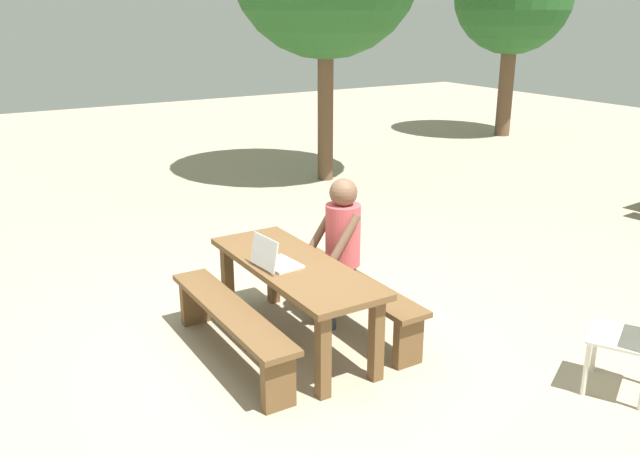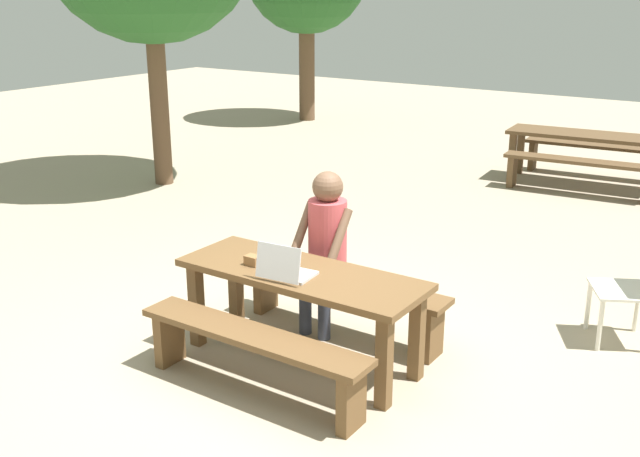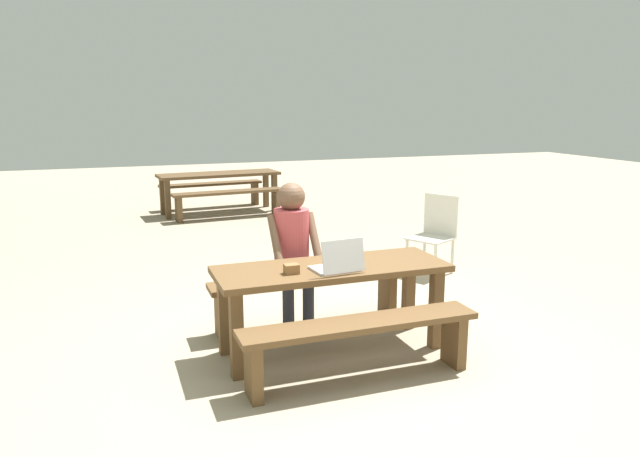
% 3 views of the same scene
% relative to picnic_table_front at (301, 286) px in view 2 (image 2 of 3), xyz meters
% --- Properties ---
extents(ground_plane, '(30.00, 30.00, 0.00)m').
position_rel_picnic_table_front_xyz_m(ground_plane, '(0.00, 0.00, -0.59)').
color(ground_plane, tan).
extents(picnic_table_front, '(1.84, 0.66, 0.71)m').
position_rel_picnic_table_front_xyz_m(picnic_table_front, '(0.00, 0.00, 0.00)').
color(picnic_table_front, brown).
rests_on(picnic_table_front, ground).
extents(bench_near, '(1.76, 0.30, 0.46)m').
position_rel_picnic_table_front_xyz_m(bench_near, '(0.00, -0.57, -0.25)').
color(bench_near, brown).
rests_on(bench_near, ground).
extents(bench_far, '(1.76, 0.30, 0.46)m').
position_rel_picnic_table_front_xyz_m(bench_far, '(0.00, 0.57, -0.25)').
color(bench_far, brown).
rests_on(bench_far, ground).
extents(laptop, '(0.37, 0.33, 0.26)m').
position_rel_picnic_table_front_xyz_m(laptop, '(-0.01, -0.17, 0.18)').
color(laptop, silver).
rests_on(laptop, picnic_table_front).
extents(small_pouch, '(0.11, 0.08, 0.07)m').
position_rel_picnic_table_front_xyz_m(small_pouch, '(-0.36, -0.10, 0.15)').
color(small_pouch, olive).
rests_on(small_pouch, picnic_table_front).
extents(person_seated, '(0.41, 0.41, 1.30)m').
position_rel_picnic_table_front_xyz_m(person_seated, '(-0.15, 0.54, 0.18)').
color(person_seated, '#333847').
rests_on(person_seated, ground).
extents(plastic_chair, '(0.59, 0.59, 0.91)m').
position_rel_picnic_table_front_xyz_m(plastic_chair, '(1.93, 1.69, -0.11)').
color(plastic_chair, silver).
rests_on(plastic_chair, ground).
extents(picnic_table_mid, '(2.19, 0.85, 0.72)m').
position_rel_picnic_table_front_xyz_m(picnic_table_mid, '(0.30, 6.39, 0.02)').
color(picnic_table_mid, brown).
rests_on(picnic_table_mid, ground).
extents(bench_mid_south, '(1.94, 0.47, 0.47)m').
position_rel_picnic_table_front_xyz_m(bench_mid_south, '(0.35, 5.81, -0.23)').
color(bench_mid_south, brown).
rests_on(bench_mid_south, ground).
extents(bench_mid_north, '(1.94, 0.47, 0.47)m').
position_rel_picnic_table_front_xyz_m(bench_mid_north, '(0.25, 6.96, -0.23)').
color(bench_mid_north, brown).
rests_on(bench_mid_north, ground).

